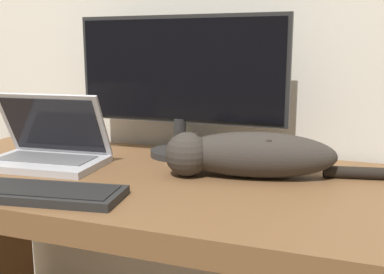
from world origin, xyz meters
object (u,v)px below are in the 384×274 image
(laptop, at_px, (47,150))
(cat, at_px, (247,154))
(external_keyboard, at_px, (40,193))
(monitor, at_px, (180,80))

(laptop, height_order, cat, laptop)
(laptop, relative_size, external_keyboard, 0.88)
(monitor, xyz_separation_m, laptop, (-0.33, -0.24, -0.20))
(laptop, distance_m, cat, 0.59)
(monitor, distance_m, laptop, 0.45)
(monitor, relative_size, cat, 1.14)
(monitor, xyz_separation_m, cat, (0.26, -0.17, -0.18))
(cat, bearing_deg, laptop, 176.16)
(external_keyboard, bearing_deg, cat, 30.28)
(external_keyboard, xyz_separation_m, cat, (0.41, 0.33, 0.05))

